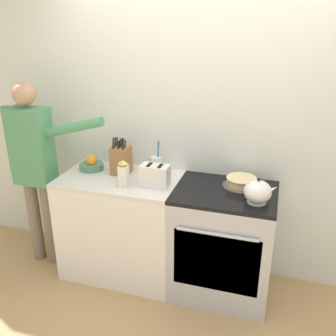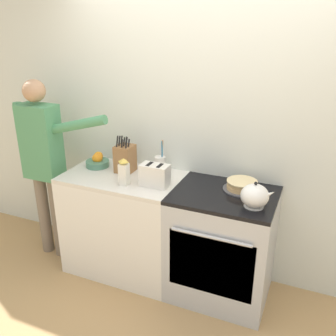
% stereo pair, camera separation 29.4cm
% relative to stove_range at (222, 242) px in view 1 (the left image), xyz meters
% --- Properties ---
extents(ground_plane, '(16.00, 16.00, 0.00)m').
position_rel_stove_range_xyz_m(ground_plane, '(-0.25, -0.31, -0.46)').
color(ground_plane, tan).
extents(wall_back, '(8.00, 0.04, 2.60)m').
position_rel_stove_range_xyz_m(wall_back, '(-0.25, 0.34, 0.84)').
color(wall_back, silver).
rests_on(wall_back, ground_plane).
extents(counter_cabinet, '(1.00, 0.62, 0.93)m').
position_rel_stove_range_xyz_m(counter_cabinet, '(-0.90, 0.00, -0.00)').
color(counter_cabinet, white).
rests_on(counter_cabinet, ground_plane).
extents(stove_range, '(0.79, 0.66, 0.93)m').
position_rel_stove_range_xyz_m(stove_range, '(0.00, 0.00, 0.00)').
color(stove_range, '#B7BABF').
rests_on(stove_range, ground_plane).
extents(layer_cake, '(0.29, 0.29, 0.08)m').
position_rel_stove_range_xyz_m(layer_cake, '(0.10, 0.12, 0.50)').
color(layer_cake, '#4C4C51').
rests_on(layer_cake, stove_range).
extents(tea_kettle, '(0.24, 0.20, 0.19)m').
position_rel_stove_range_xyz_m(tea_kettle, '(0.25, -0.12, 0.55)').
color(tea_kettle, white).
rests_on(tea_kettle, stove_range).
extents(knife_block, '(0.15, 0.16, 0.33)m').
position_rel_stove_range_xyz_m(knife_block, '(-0.92, 0.10, 0.58)').
color(knife_block, olive).
rests_on(knife_block, counter_cabinet).
extents(utensil_crock, '(0.09, 0.09, 0.29)m').
position_rel_stove_range_xyz_m(utensil_crock, '(-0.65, 0.23, 0.53)').
color(utensil_crock, silver).
rests_on(utensil_crock, counter_cabinet).
extents(fruit_bowl, '(0.21, 0.21, 0.12)m').
position_rel_stove_range_xyz_m(fruit_bowl, '(-1.21, 0.11, 0.51)').
color(fruit_bowl, '#4C7F66').
rests_on(fruit_bowl, counter_cabinet).
extents(toaster, '(0.24, 0.13, 0.18)m').
position_rel_stove_range_xyz_m(toaster, '(-0.55, -0.08, 0.55)').
color(toaster, silver).
rests_on(toaster, counter_cabinet).
extents(milk_carton, '(0.07, 0.07, 0.22)m').
position_rel_stove_range_xyz_m(milk_carton, '(-0.79, -0.15, 0.57)').
color(milk_carton, white).
rests_on(milk_carton, counter_cabinet).
extents(person_baker, '(0.95, 0.20, 1.70)m').
position_rel_stove_range_xyz_m(person_baker, '(-1.66, -0.07, 0.56)').
color(person_baker, '#7A6B5B').
rests_on(person_baker, ground_plane).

